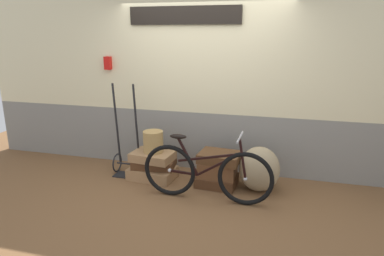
{
  "coord_description": "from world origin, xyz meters",
  "views": [
    {
      "loc": [
        1.15,
        -4.17,
        2.08
      ],
      "look_at": [
        -0.01,
        0.14,
        0.84
      ],
      "focal_mm": 32.05,
      "sensor_mm": 36.0,
      "label": 1
    }
  ],
  "objects_px": {
    "suitcase_3": "(217,180)",
    "suitcase_5": "(220,157)",
    "bicycle": "(206,173)",
    "burlap_sack": "(259,169)",
    "suitcase_1": "(154,163)",
    "wicker_basket": "(153,142)",
    "suitcase_4": "(218,169)",
    "luggage_trolley": "(127,153)",
    "suitcase_2": "(153,156)",
    "suitcase_0": "(152,173)"
  },
  "relations": [
    {
      "from": "luggage_trolley",
      "to": "suitcase_2",
      "type": "bearing_deg",
      "value": -9.59
    },
    {
      "from": "suitcase_3",
      "to": "suitcase_5",
      "type": "relative_size",
      "value": 0.98
    },
    {
      "from": "suitcase_1",
      "to": "luggage_trolley",
      "type": "height_order",
      "value": "luggage_trolley"
    },
    {
      "from": "wicker_basket",
      "to": "burlap_sack",
      "type": "relative_size",
      "value": 0.5
    },
    {
      "from": "suitcase_2",
      "to": "suitcase_4",
      "type": "height_order",
      "value": "suitcase_2"
    },
    {
      "from": "burlap_sack",
      "to": "suitcase_0",
      "type": "bearing_deg",
      "value": 179.82
    },
    {
      "from": "suitcase_0",
      "to": "suitcase_3",
      "type": "relative_size",
      "value": 1.21
    },
    {
      "from": "luggage_trolley",
      "to": "burlap_sack",
      "type": "distance_m",
      "value": 1.97
    },
    {
      "from": "wicker_basket",
      "to": "suitcase_4",
      "type": "bearing_deg",
      "value": -0.45
    },
    {
      "from": "suitcase_1",
      "to": "burlap_sack",
      "type": "distance_m",
      "value": 1.53
    },
    {
      "from": "suitcase_2",
      "to": "suitcase_3",
      "type": "bearing_deg",
      "value": 6.63
    },
    {
      "from": "suitcase_0",
      "to": "burlap_sack",
      "type": "xyz_separation_m",
      "value": [
        1.55,
        -0.0,
        0.23
      ]
    },
    {
      "from": "suitcase_4",
      "to": "wicker_basket",
      "type": "relative_size",
      "value": 1.61
    },
    {
      "from": "burlap_sack",
      "to": "wicker_basket",
      "type": "bearing_deg",
      "value": 178.91
    },
    {
      "from": "suitcase_1",
      "to": "burlap_sack",
      "type": "relative_size",
      "value": 0.97
    },
    {
      "from": "suitcase_3",
      "to": "suitcase_5",
      "type": "distance_m",
      "value": 0.35
    },
    {
      "from": "suitcase_0",
      "to": "wicker_basket",
      "type": "xyz_separation_m",
      "value": [
        0.02,
        0.02,
        0.48
      ]
    },
    {
      "from": "suitcase_2",
      "to": "burlap_sack",
      "type": "relative_size",
      "value": 0.95
    },
    {
      "from": "luggage_trolley",
      "to": "suitcase_0",
      "type": "bearing_deg",
      "value": -10.22
    },
    {
      "from": "suitcase_1",
      "to": "suitcase_4",
      "type": "height_order",
      "value": "suitcase_4"
    },
    {
      "from": "suitcase_0",
      "to": "burlap_sack",
      "type": "height_order",
      "value": "burlap_sack"
    },
    {
      "from": "suitcase_1",
      "to": "luggage_trolley",
      "type": "relative_size",
      "value": 0.44
    },
    {
      "from": "suitcase_3",
      "to": "suitcase_5",
      "type": "height_order",
      "value": "suitcase_5"
    },
    {
      "from": "suitcase_3",
      "to": "bicycle",
      "type": "distance_m",
      "value": 0.56
    },
    {
      "from": "suitcase_3",
      "to": "luggage_trolley",
      "type": "relative_size",
      "value": 0.39
    },
    {
      "from": "suitcase_5",
      "to": "bicycle",
      "type": "bearing_deg",
      "value": -95.12
    },
    {
      "from": "suitcase_0",
      "to": "luggage_trolley",
      "type": "bearing_deg",
      "value": 175.22
    },
    {
      "from": "wicker_basket",
      "to": "luggage_trolley",
      "type": "bearing_deg",
      "value": 173.21
    },
    {
      "from": "suitcase_0",
      "to": "wicker_basket",
      "type": "relative_size",
      "value": 2.11
    },
    {
      "from": "suitcase_4",
      "to": "bicycle",
      "type": "bearing_deg",
      "value": -96.67
    },
    {
      "from": "bicycle",
      "to": "burlap_sack",
      "type": "bearing_deg",
      "value": 35.39
    },
    {
      "from": "suitcase_0",
      "to": "suitcase_3",
      "type": "xyz_separation_m",
      "value": [
        0.97,
        0.01,
        -0.01
      ]
    },
    {
      "from": "suitcase_0",
      "to": "suitcase_5",
      "type": "relative_size",
      "value": 1.19
    },
    {
      "from": "suitcase_4",
      "to": "bicycle",
      "type": "distance_m",
      "value": 0.49
    },
    {
      "from": "suitcase_5",
      "to": "suitcase_1",
      "type": "bearing_deg",
      "value": -176.49
    },
    {
      "from": "suitcase_2",
      "to": "wicker_basket",
      "type": "distance_m",
      "value": 0.22
    },
    {
      "from": "suitcase_3",
      "to": "wicker_basket",
      "type": "xyz_separation_m",
      "value": [
        -0.95,
        0.01,
        0.49
      ]
    },
    {
      "from": "suitcase_1",
      "to": "suitcase_2",
      "type": "relative_size",
      "value": 1.02
    },
    {
      "from": "suitcase_1",
      "to": "luggage_trolley",
      "type": "distance_m",
      "value": 0.45
    },
    {
      "from": "suitcase_0",
      "to": "suitcase_2",
      "type": "bearing_deg",
      "value": 23.8
    },
    {
      "from": "suitcase_3",
      "to": "bicycle",
      "type": "relative_size",
      "value": 0.32
    },
    {
      "from": "suitcase_2",
      "to": "suitcase_1",
      "type": "bearing_deg",
      "value": 88.08
    },
    {
      "from": "suitcase_0",
      "to": "luggage_trolley",
      "type": "xyz_separation_m",
      "value": [
        -0.43,
        0.08,
        0.24
      ]
    },
    {
      "from": "bicycle",
      "to": "wicker_basket",
      "type": "bearing_deg",
      "value": 151.83
    },
    {
      "from": "suitcase_0",
      "to": "suitcase_4",
      "type": "height_order",
      "value": "suitcase_4"
    },
    {
      "from": "suitcase_4",
      "to": "suitcase_1",
      "type": "bearing_deg",
      "value": 178.92
    },
    {
      "from": "wicker_basket",
      "to": "bicycle",
      "type": "distance_m",
      "value": 1.03
    },
    {
      "from": "suitcase_1",
      "to": "wicker_basket",
      "type": "bearing_deg",
      "value": -91.5
    },
    {
      "from": "suitcase_1",
      "to": "wicker_basket",
      "type": "xyz_separation_m",
      "value": [
        0.0,
        -0.02,
        0.34
      ]
    },
    {
      "from": "wicker_basket",
      "to": "bicycle",
      "type": "relative_size",
      "value": 0.19
    }
  ]
}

